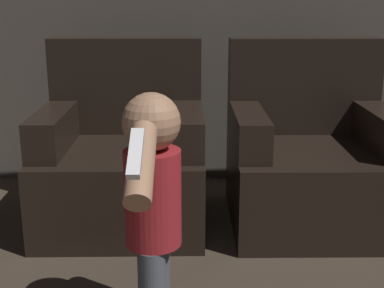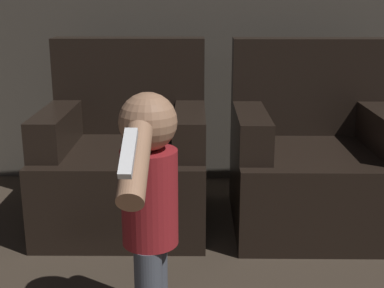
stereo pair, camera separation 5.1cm
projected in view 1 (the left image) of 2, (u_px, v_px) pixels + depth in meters
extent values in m
cube|color=black|center=(123.00, 185.00, 2.89)|extent=(0.88, 0.84, 0.43)
cube|color=black|center=(126.00, 86.00, 3.07)|extent=(0.86, 0.18, 0.54)
cube|color=black|center=(54.00, 129.00, 2.80)|extent=(0.18, 0.67, 0.20)
cube|color=black|center=(187.00, 128.00, 2.81)|extent=(0.18, 0.67, 0.20)
cube|color=black|center=(311.00, 185.00, 2.88)|extent=(0.87, 0.84, 0.43)
cube|color=black|center=(303.00, 86.00, 3.07)|extent=(0.86, 0.18, 0.54)
cube|color=black|center=(248.00, 129.00, 2.79)|extent=(0.17, 0.67, 0.20)
cube|color=black|center=(381.00, 129.00, 2.80)|extent=(0.17, 0.67, 0.20)
cylinder|color=#474C56|center=(157.00, 280.00, 2.00)|extent=(0.10, 0.10, 0.36)
cylinder|color=maroon|center=(153.00, 198.00, 1.85)|extent=(0.20, 0.20, 0.34)
sphere|color=#A37556|center=(151.00, 122.00, 1.78)|extent=(0.20, 0.20, 0.20)
cylinder|color=#A37556|center=(159.00, 189.00, 1.97)|extent=(0.08, 0.08, 0.29)
cylinder|color=#A37556|center=(141.00, 164.00, 1.56)|extent=(0.08, 0.29, 0.21)
cube|color=white|center=(135.00, 153.00, 1.42)|extent=(0.04, 0.16, 0.10)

